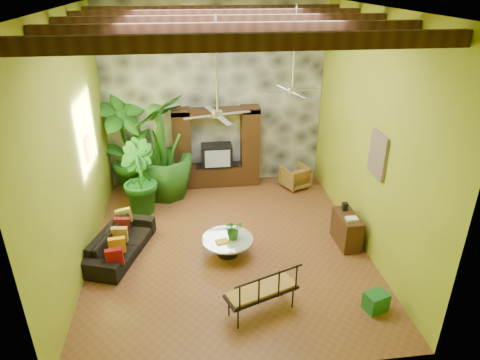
{
  "coord_description": "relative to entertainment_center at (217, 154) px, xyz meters",
  "views": [
    {
      "loc": [
        -0.75,
        -8.07,
        5.54
      ],
      "look_at": [
        0.29,
        0.2,
        1.52
      ],
      "focal_mm": 32.0,
      "sensor_mm": 36.0,
      "label": 1
    }
  ],
  "objects": [
    {
      "name": "ceiling",
      "position": [
        0.0,
        -3.14,
        4.03
      ],
      "size": [
        6.0,
        7.0,
        0.02
      ],
      "primitive_type": "cube",
      "color": "silver",
      "rests_on": "back_wall"
    },
    {
      "name": "sofa",
      "position": [
        -2.35,
        -3.19,
        -0.67
      ],
      "size": [
        1.42,
        2.19,
        0.6
      ],
      "primitive_type": "imported",
      "rotation": [
        0.0,
        0.0,
        1.24
      ],
      "color": "black",
      "rests_on": "ground"
    },
    {
      "name": "back_wall",
      "position": [
        0.0,
        0.36,
        1.53
      ],
      "size": [
        6.0,
        0.02,
        5.0
      ],
      "primitive_type": "cube",
      "color": "#919E23",
      "rests_on": "ground"
    },
    {
      "name": "green_bin",
      "position": [
        2.46,
        -5.53,
        -0.79
      ],
      "size": [
        0.48,
        0.41,
        0.35
      ],
      "primitive_type": "cube",
      "rotation": [
        0.0,
        0.0,
        0.32
      ],
      "color": "#1D6F39",
      "rests_on": "ground"
    },
    {
      "name": "ceiling_fan_front",
      "position": [
        -0.2,
        -3.54,
        2.44
      ],
      "size": [
        1.28,
        1.28,
        1.86
      ],
      "color": "#BDBCC1",
      "rests_on": "ceiling"
    },
    {
      "name": "side_console",
      "position": [
        2.65,
        -3.41,
        -0.6
      ],
      "size": [
        0.44,
        0.92,
        0.73
      ],
      "primitive_type": "cube",
      "rotation": [
        0.0,
        0.0,
        0.03
      ],
      "color": "#3B1F12",
      "rests_on": "ground"
    },
    {
      "name": "yellow_tray",
      "position": [
        -0.17,
        -3.6,
        -0.55
      ],
      "size": [
        0.3,
        0.24,
        0.03
      ],
      "primitive_type": "cube",
      "rotation": [
        0.0,
        0.0,
        0.2
      ],
      "color": "yellow",
      "rests_on": "coffee_table"
    },
    {
      "name": "coffee_table",
      "position": [
        -0.05,
        -3.48,
        -0.71
      ],
      "size": [
        1.11,
        1.11,
        0.4
      ],
      "rotation": [
        0.0,
        0.0,
        0.17
      ],
      "color": "black",
      "rests_on": "ground"
    },
    {
      "name": "ceiling_beams",
      "position": [
        0.0,
        -3.14,
        3.81
      ],
      "size": [
        5.95,
        5.36,
        0.22
      ],
      "color": "#311A0F",
      "rests_on": "ceiling"
    },
    {
      "name": "centerpiece_plant",
      "position": [
        0.08,
        -3.48,
        -0.35
      ],
      "size": [
        0.48,
        0.45,
        0.43
      ],
      "primitive_type": "imported",
      "rotation": [
        0.0,
        0.0,
        0.35
      ],
      "color": "#2D6B1C",
      "rests_on": "coffee_table"
    },
    {
      "name": "iron_bench",
      "position": [
        0.38,
        -5.4,
        -0.42
      ],
      "size": [
        1.4,
        0.93,
        0.57
      ],
      "rotation": [
        0.0,
        0.0,
        0.36
      ],
      "color": "black",
      "rests_on": "ground"
    },
    {
      "name": "ceiling_fan_back",
      "position": [
        1.6,
        -1.94,
        2.44
      ],
      "size": [
        1.28,
        1.28,
        1.86
      ],
      "color": "#BDBCC1",
      "rests_on": "ceiling"
    },
    {
      "name": "right_wall",
      "position": [
        3.0,
        -3.14,
        1.53
      ],
      "size": [
        0.02,
        7.0,
        5.0
      ],
      "primitive_type": "cube",
      "color": "#919E23",
      "rests_on": "ground"
    },
    {
      "name": "left_wall",
      "position": [
        -3.0,
        -3.14,
        1.53
      ],
      "size": [
        0.02,
        7.0,
        5.0
      ],
      "primitive_type": "cube",
      "color": "#919E23",
      "rests_on": "ground"
    },
    {
      "name": "wicker_armchair",
      "position": [
        2.2,
        -0.45,
        -0.64
      ],
      "size": [
        0.91,
        0.92,
        0.65
      ],
      "primitive_type": "imported",
      "rotation": [
        0.0,
        0.0,
        3.54
      ],
      "color": "brown",
      "rests_on": "ground"
    },
    {
      "name": "wall_art_mask",
      "position": [
        -2.96,
        -2.14,
        1.13
      ],
      "size": [
        0.06,
        0.32,
        0.55
      ],
      "primitive_type": "cube",
      "color": "gold",
      "rests_on": "left_wall"
    },
    {
      "name": "entertainment_center",
      "position": [
        0.0,
        0.0,
        0.0
      ],
      "size": [
        2.4,
        0.55,
        2.3
      ],
      "color": "#311C0D",
      "rests_on": "ground"
    },
    {
      "name": "tall_plant_a",
      "position": [
        -2.5,
        0.01,
        0.45
      ],
      "size": [
        1.77,
        1.51,
        2.84
      ],
      "primitive_type": "imported",
      "rotation": [
        0.0,
        0.0,
        0.39
      ],
      "color": "#1E5C18",
      "rests_on": "ground"
    },
    {
      "name": "stone_accent_wall",
      "position": [
        0.0,
        0.3,
        1.53
      ],
      "size": [
        5.98,
        0.1,
        4.98
      ],
      "primitive_type": "cube",
      "color": "#34373B",
      "rests_on": "ground"
    },
    {
      "name": "tall_plant_c",
      "position": [
        -1.45,
        -0.48,
        0.44
      ],
      "size": [
        2.14,
        2.14,
        2.81
      ],
      "primitive_type": "imported",
      "rotation": [
        0.0,
        0.0,
        4.2
      ],
      "color": "#215917",
      "rests_on": "ground"
    },
    {
      "name": "ground",
      "position": [
        0.0,
        -3.14,
        -0.97
      ],
      "size": [
        7.0,
        7.0,
        0.0
      ],
      "primitive_type": "plane",
      "color": "brown",
      "rests_on": "ground"
    },
    {
      "name": "wall_art_painting",
      "position": [
        2.96,
        -3.74,
        1.33
      ],
      "size": [
        0.06,
        0.7,
        0.9
      ],
      "primitive_type": "cube",
      "color": "#245584",
      "rests_on": "right_wall"
    },
    {
      "name": "tall_plant_b",
      "position": [
        -2.08,
        -1.32,
        -0.02
      ],
      "size": [
        1.29,
        1.33,
        1.89
      ],
      "primitive_type": "imported",
      "rotation": [
        0.0,
        0.0,
        2.19
      ],
      "color": "#185E1D",
      "rests_on": "ground"
    }
  ]
}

